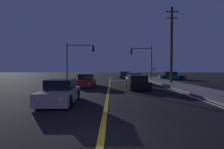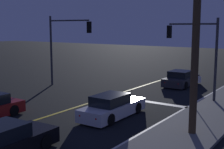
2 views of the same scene
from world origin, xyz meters
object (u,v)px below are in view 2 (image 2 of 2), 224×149
traffic_signal_near_right (198,46)px  car_distant_tail_charcoal (181,79)px  traffic_signal_far_left (64,39)px  car_far_approaching_white (112,107)px  street_sign_corner (196,87)px  utility_pole_right (196,28)px  car_lead_oncoming_black (4,142)px

traffic_signal_near_right → car_distant_tail_charcoal: bearing=-57.3°
traffic_signal_near_right → traffic_signal_far_left: size_ratio=0.95×
car_far_approaching_white → street_sign_corner: street_sign_corner is taller
car_distant_tail_charcoal → utility_pole_right: size_ratio=0.44×
car_distant_tail_charcoal → street_sign_corner: bearing=-62.5°
car_lead_oncoming_black → street_sign_corner: street_sign_corner is taller
car_lead_oncoming_black → traffic_signal_near_right: bearing=76.0°
car_distant_tail_charcoal → utility_pole_right: utility_pole_right is taller
car_distant_tail_charcoal → car_lead_oncoming_black: size_ratio=0.96×
traffic_signal_far_left → car_far_approaching_white: bearing=-32.0°
car_lead_oncoming_black → traffic_signal_near_right: traffic_signal_near_right is taller
car_far_approaching_white → car_distant_tail_charcoal: bearing=91.9°
car_lead_oncoming_black → car_far_approaching_white: size_ratio=0.95×
street_sign_corner → traffic_signal_far_left: bearing=173.3°
traffic_signal_near_right → traffic_signal_far_left: 11.10m
car_distant_tail_charcoal → utility_pole_right: 13.71m
traffic_signal_near_right → street_sign_corner: traffic_signal_near_right is taller
traffic_signal_near_right → car_lead_oncoming_black: bearing=77.9°
traffic_signal_near_right → car_far_approaching_white: bearing=69.5°
car_lead_oncoming_black → car_far_approaching_white: (0.43, 7.02, -0.00)m
car_distant_tail_charcoal → car_lead_oncoming_black: same height
car_lead_oncoming_black → traffic_signal_far_left: bearing=121.2°
car_far_approaching_white → traffic_signal_far_left: 10.60m
car_far_approaching_white → utility_pole_right: 6.66m
traffic_signal_near_right → traffic_signal_far_left: (-11.01, -1.40, 0.25)m
car_distant_tail_charcoal → traffic_signal_far_left: 10.62m
traffic_signal_far_left → street_sign_corner: traffic_signal_far_left is taller
car_far_approaching_white → utility_pole_right: size_ratio=0.48×
car_lead_oncoming_black → traffic_signal_near_right: 14.41m
utility_pole_right → car_distant_tail_charcoal: bearing=114.4°
car_lead_oncoming_black → street_sign_corner: 11.66m
traffic_signal_near_right → street_sign_corner: bearing=109.4°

